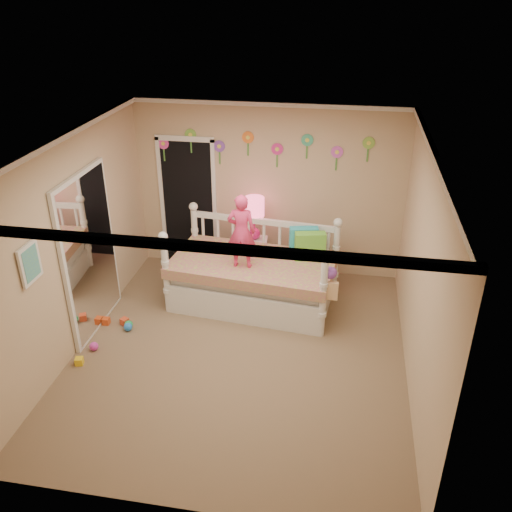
% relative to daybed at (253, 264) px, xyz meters
% --- Properties ---
extents(floor, '(4.00, 4.50, 0.01)m').
position_rel_daybed_xyz_m(floor, '(0.04, -1.18, -0.61)').
color(floor, '#7F684C').
rests_on(floor, ground).
extents(ceiling, '(4.00, 4.50, 0.01)m').
position_rel_daybed_xyz_m(ceiling, '(0.04, -1.18, 1.99)').
color(ceiling, white).
rests_on(ceiling, floor).
extents(back_wall, '(4.00, 0.01, 2.60)m').
position_rel_daybed_xyz_m(back_wall, '(0.04, 1.07, 0.69)').
color(back_wall, tan).
rests_on(back_wall, floor).
extents(left_wall, '(0.01, 4.50, 2.60)m').
position_rel_daybed_xyz_m(left_wall, '(-1.96, -1.18, 0.69)').
color(left_wall, tan).
rests_on(left_wall, floor).
extents(right_wall, '(0.01, 4.50, 2.60)m').
position_rel_daybed_xyz_m(right_wall, '(2.04, -1.18, 0.69)').
color(right_wall, tan).
rests_on(right_wall, floor).
extents(crown_molding, '(4.00, 4.50, 0.06)m').
position_rel_daybed_xyz_m(crown_molding, '(0.04, -1.18, 1.96)').
color(crown_molding, white).
rests_on(crown_molding, ceiling).
extents(daybed, '(2.37, 1.44, 1.22)m').
position_rel_daybed_xyz_m(daybed, '(0.00, 0.00, 0.00)').
color(daybed, white).
rests_on(daybed, floor).
extents(pillow_turquoise, '(0.41, 0.22, 0.39)m').
position_rel_daybed_xyz_m(pillow_turquoise, '(0.66, 0.32, 0.26)').
color(pillow_turquoise, '#27A5C3').
rests_on(pillow_turquoise, daybed).
extents(pillow_lime, '(0.43, 0.23, 0.39)m').
position_rel_daybed_xyz_m(pillow_lime, '(0.76, 0.16, 0.26)').
color(pillow_lime, '#65BC39').
rests_on(pillow_lime, daybed).
extents(child, '(0.38, 0.26, 1.02)m').
position_rel_daybed_xyz_m(child, '(-0.12, -0.19, 0.58)').
color(child, '#F43771').
rests_on(child, daybed).
extents(nightstand, '(0.41, 0.32, 0.65)m').
position_rel_daybed_xyz_m(nightstand, '(-0.11, 0.72, -0.29)').
color(nightstand, white).
rests_on(nightstand, floor).
extents(table_lamp, '(0.30, 0.30, 0.66)m').
position_rel_daybed_xyz_m(table_lamp, '(-0.11, 0.72, 0.47)').
color(table_lamp, '#D31C74').
rests_on(table_lamp, nightstand).
extents(closet_doorway, '(0.90, 0.04, 2.07)m').
position_rel_daybed_xyz_m(closet_doorway, '(-1.21, 1.05, 0.42)').
color(closet_doorway, black).
rests_on(closet_doorway, back_wall).
extents(flower_decals, '(3.40, 0.02, 0.50)m').
position_rel_daybed_xyz_m(flower_decals, '(-0.05, 1.05, 1.33)').
color(flower_decals, '#B2668C').
rests_on(flower_decals, back_wall).
extents(mirror_closet, '(0.07, 1.30, 2.10)m').
position_rel_daybed_xyz_m(mirror_closet, '(-1.92, -0.88, 0.44)').
color(mirror_closet, white).
rests_on(mirror_closet, left_wall).
extents(wall_picture, '(0.05, 0.34, 0.42)m').
position_rel_daybed_xyz_m(wall_picture, '(-1.93, -2.08, 0.94)').
color(wall_picture, white).
rests_on(wall_picture, left_wall).
extents(hanging_bag, '(0.20, 0.16, 0.36)m').
position_rel_daybed_xyz_m(hanging_bag, '(1.07, -0.59, 0.13)').
color(hanging_bag, beige).
rests_on(hanging_bag, daybed).
extents(toy_scatter, '(1.19, 1.49, 0.11)m').
position_rel_daybed_xyz_m(toy_scatter, '(-1.71, -1.46, -0.56)').
color(toy_scatter, '#996666').
rests_on(toy_scatter, floor).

